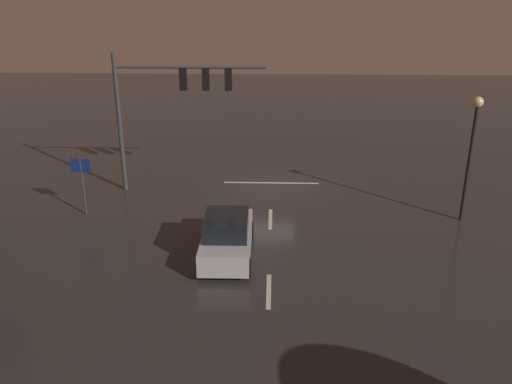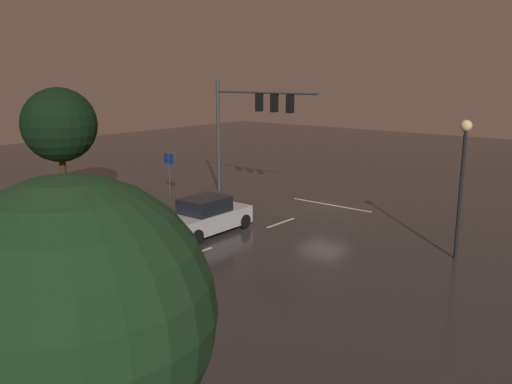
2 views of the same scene
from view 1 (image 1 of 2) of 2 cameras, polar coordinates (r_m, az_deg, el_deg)
ground_plane at (r=26.98m, az=1.66°, el=0.48°), size 80.00×80.00×0.00m
traffic_signal_assembly at (r=25.72m, az=-9.28°, el=10.43°), size 7.26×0.47×6.80m
lane_dash_far at (r=23.28m, az=1.58°, el=-2.95°), size 0.16×2.20×0.01m
lane_dash_mid at (r=17.95m, az=1.40°, el=-10.72°), size 0.16×2.20×0.01m
stop_bar at (r=27.66m, az=1.67°, el=1.01°), size 5.00×0.16×0.01m
car_approaching at (r=19.85m, az=-3.17°, el=-4.87°), size 1.95×4.39×1.70m
street_lamp_left_kerb at (r=23.72m, az=22.53°, el=5.57°), size 0.44×0.44×5.46m
route_sign at (r=24.32m, az=-18.46°, el=1.88°), size 0.90×0.17×2.68m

